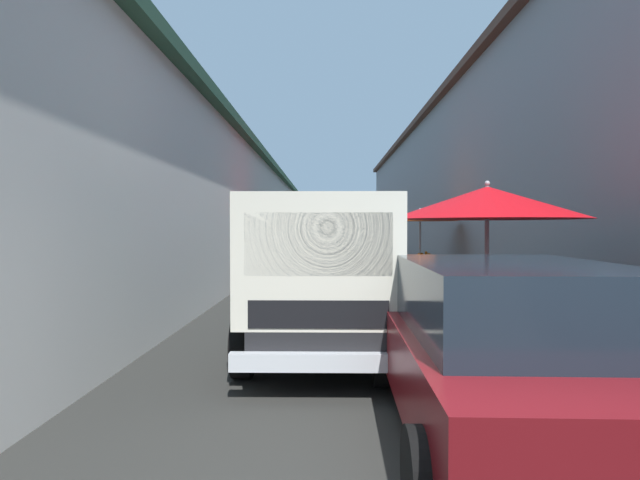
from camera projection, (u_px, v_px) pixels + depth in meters
The scene contains 11 objects.
ground at pixel (353, 283), 16.05m from camera, with size 90.00×90.00×0.00m, color #282826.
building_left_whitewash at pixel (159, 211), 18.34m from camera, with size 49.80×7.50×4.61m.
building_right_concrete at pixel (543, 183), 18.13m from camera, with size 49.80×7.50×6.60m.
fruit_stall_far_left at pixel (312, 227), 14.97m from camera, with size 2.20×2.20×2.26m.
fruit_stall_near_right at pixel (486, 221), 6.68m from camera, with size 2.55×2.55×2.33m.
fruit_stall_near_left at pixel (420, 228), 15.88m from camera, with size 2.33×2.33×2.33m.
hatchback_car at pixel (505, 350), 4.13m from camera, with size 3.95×1.99×1.45m.
delivery_truck at pixel (320, 281), 6.53m from camera, with size 4.92×1.97×2.08m.
vendor_by_crates at pixel (281, 270), 10.32m from camera, with size 0.43×0.51×1.53m.
parked_scooter at pixel (283, 265), 17.31m from camera, with size 1.65×0.63×1.14m.
plastic_stool at pixel (410, 269), 17.47m from camera, with size 0.30×0.30×0.43m.
Camera 1 is at (-2.53, 0.83, 1.72)m, focal length 28.84 mm.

